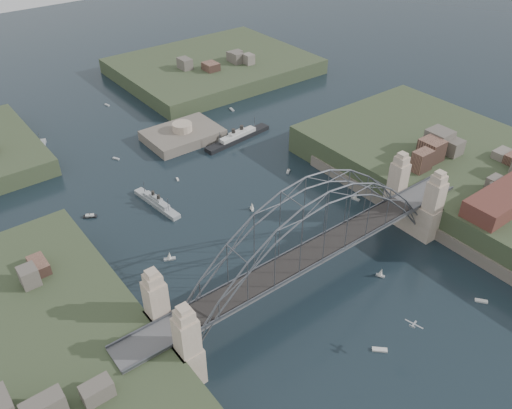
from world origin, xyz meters
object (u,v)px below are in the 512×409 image
object	(u,v)px
wharf_shed	(503,200)
naval_cruiser_near	(157,203)
fort_island	(183,140)
naval_cruiser_far	(40,152)
bridge	(313,238)
ocean_liner	(238,137)

from	to	relation	value
wharf_shed	naval_cruiser_near	distance (m)	80.65
fort_island	naval_cruiser_near	world-z (taller)	fort_island
naval_cruiser_far	naval_cruiser_near	bearing A→B (deg)	-71.80
bridge	naval_cruiser_near	bearing A→B (deg)	104.44
bridge	ocean_liner	bearing A→B (deg)	67.24
wharf_shed	naval_cruiser_near	bearing A→B (deg)	133.67
fort_island	ocean_liner	world-z (taller)	fort_island
bridge	fort_island	world-z (taller)	bridge
fort_island	naval_cruiser_far	distance (m)	41.77
wharf_shed	naval_cruiser_far	world-z (taller)	wharf_shed
naval_cruiser_near	bridge	bearing A→B (deg)	-75.56
fort_island	naval_cruiser_far	xyz separation A→B (m)	(-37.75, 17.84, 1.13)
naval_cruiser_near	naval_cruiser_far	distance (m)	46.19
naval_cruiser_far	fort_island	bearing A→B (deg)	-25.29
bridge	fort_island	distance (m)	72.14
fort_island	ocean_liner	distance (m)	16.76
bridge	wharf_shed	xyz separation A→B (m)	(44.00, -14.00, -2.32)
wharf_shed	naval_cruiser_far	size ratio (longest dim) A/B	1.39
naval_cruiser_far	ocean_liner	bearing A→B (deg)	-29.28
bridge	naval_cruiser_near	size ratio (longest dim) A/B	4.97
bridge	naval_cruiser_far	bearing A→B (deg)	106.34
bridge	ocean_liner	xyz separation A→B (m)	(24.93, 59.42, -11.42)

